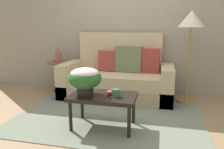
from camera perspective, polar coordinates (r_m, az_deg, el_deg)
The scene contains 11 objects.
ground_plane at distance 3.38m, azimuth -0.45°, elevation -10.16°, with size 14.00×14.00×0.00m, color #997A56.
wall_back at distance 4.39m, azimuth 3.60°, elevation 13.92°, with size 6.40×0.12×2.83m, color gray.
area_rug at distance 3.34m, azimuth -0.63°, elevation -10.37°, with size 2.66×1.97×0.01m, color gray.
couch at distance 4.07m, azimuth 1.54°, elevation -0.95°, with size 2.01×0.85×1.18m.
coffee_table at distance 2.82m, azimuth -2.30°, elevation -6.29°, with size 0.84×0.51×0.44m.
side_table at distance 4.55m, azimuth -13.53°, elevation 0.89°, with size 0.45×0.45×0.60m.
floor_lamp at distance 3.87m, azimuth 19.80°, elevation 12.16°, with size 0.43×0.43×1.54m.
potted_plant at distance 2.77m, azimuth -7.03°, elevation -0.93°, with size 0.42×0.42×0.35m.
coffee_mug at distance 2.72m, azimuth 1.03°, elevation -4.80°, with size 0.14×0.09×0.10m.
snack_bowl at distance 2.81m, azimuth -0.31°, elevation -4.53°, with size 0.11×0.11×0.06m.
table_vase at distance 4.50m, azimuth -13.74°, elevation 4.62°, with size 0.12×0.12×0.28m.
Camera 1 is at (0.73, -3.03, 1.30)m, focal length 35.33 mm.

